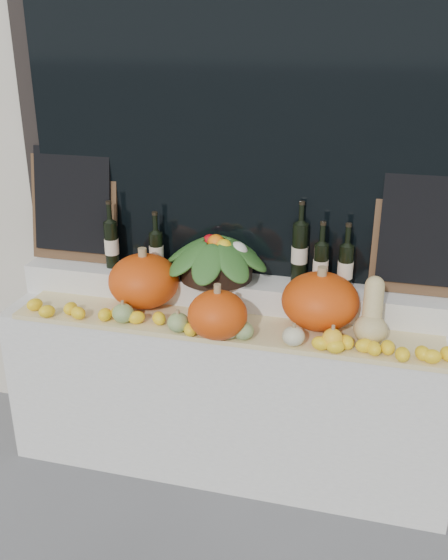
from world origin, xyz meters
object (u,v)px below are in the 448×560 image
Objects in this scene: butternut_squash at (372,317)px; wine_bottle_tall at (300,252)px; pumpkin_right at (320,301)px; pumpkin_left at (144,281)px; produce_bowl at (216,256)px.

wine_bottle_tall is (-0.38, 0.31, 0.17)m from butternut_squash.
pumpkin_left is at bearing 179.17° from pumpkin_right.
butternut_squash reaches higher than pumpkin_left.
pumpkin_right is 1.26× the size of butternut_squash.
wine_bottle_tall is at bearing 121.69° from pumpkin_right.
produce_bowl is 0.43m from wine_bottle_tall.
produce_bowl reaches higher than pumpkin_left.
pumpkin_left is 0.90m from pumpkin_right.
pumpkin_left is 0.63× the size of produce_bowl.
butternut_squash is (1.15, -0.10, -0.02)m from pumpkin_left.
wine_bottle_tall is (0.42, 0.07, 0.04)m from produce_bowl.
butternut_squash is (0.24, -0.09, -0.01)m from pumpkin_right.
produce_bowl is at bearing -170.88° from wine_bottle_tall.
wine_bottle_tall is (0.76, 0.21, 0.15)m from pumpkin_left.
wine_bottle_tall is at bearing 141.05° from butternut_squash.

